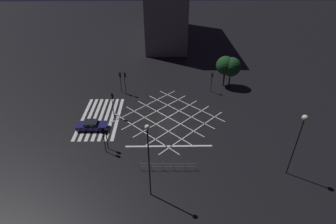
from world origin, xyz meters
TOP-DOWN VIEW (x-y plane):
  - ground_plane at (0.00, 0.00)m, footprint 200.00×200.00m
  - road_markings at (0.38, -6.71)m, footprint 17.53×22.28m
  - traffic_light_se_main at (7.91, -8.22)m, footprint 0.39×0.36m
  - traffic_light_sw_main at (-8.21, -8.35)m, footprint 0.39×0.36m
  - traffic_light_sw_cross at (-7.66, -7.39)m, footprint 0.36×0.39m
  - traffic_light_median_south at (-0.30, -8.38)m, footprint 0.36×0.39m
  - traffic_light_nw_main at (-8.19, 7.94)m, footprint 0.39×0.36m
  - traffic_light_se_cross at (7.36, -7.95)m, footprint 0.36×0.39m
  - street_lamp_east at (12.12, 13.83)m, footprint 0.63×0.63m
  - street_lamp_west at (15.03, -2.10)m, footprint 0.50×0.50m
  - street_tree_near at (-10.90, 10.75)m, footprint 3.44×3.44m
  - street_tree_far at (-10.61, 11.78)m, footprint 3.51×3.51m
  - waiting_car at (2.92, -11.11)m, footprint 1.76×4.37m
  - pedestrian_railing at (11.39, -0.17)m, footprint 0.15×6.79m

SIDE VIEW (x-z plane):
  - ground_plane at x=0.00m, z-range 0.00..0.00m
  - road_markings at x=0.38m, z-range 0.00..0.01m
  - waiting_car at x=2.92m, z-range -0.03..1.27m
  - pedestrian_railing at x=11.39m, z-range 0.14..1.19m
  - traffic_light_se_cross at x=7.36m, z-range 0.70..3.94m
  - traffic_light_nw_main at x=-8.19m, z-range 0.82..4.63m
  - traffic_light_se_main at x=7.91m, z-range 0.83..4.68m
  - traffic_light_sw_main at x=-8.21m, z-range 0.86..4.88m
  - traffic_light_median_south at x=-0.30m, z-range 0.90..5.08m
  - traffic_light_sw_cross at x=-7.66m, z-range 0.91..5.17m
  - street_tree_far at x=-10.61m, z-range 1.06..6.72m
  - street_tree_near at x=-10.90m, z-range 1.16..6.94m
  - street_lamp_west at x=15.03m, z-range 1.73..10.98m
  - street_lamp_east at x=12.12m, z-range 2.26..10.48m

